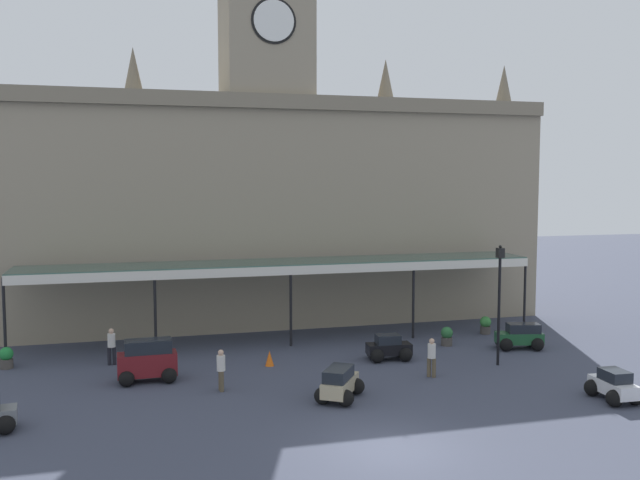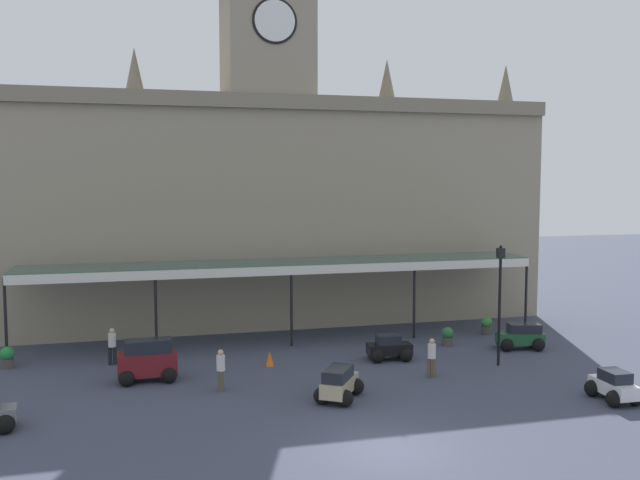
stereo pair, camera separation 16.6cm
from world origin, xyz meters
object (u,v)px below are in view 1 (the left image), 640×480
car_green_estate (520,338)px  car_black_sedan (389,349)px  car_maroon_van (147,363)px  victorian_lamppost (499,292)px  planter_near_kerb (447,336)px  traffic_cone (270,358)px  pedestrian_near_entrance (112,345)px  car_white_sedan (614,387)px  pedestrian_crossing_forecourt (432,356)px  car_beige_estate (340,385)px  pedestrian_beside_cars (221,368)px  planter_by_canopy (485,325)px  planter_forecourt_centre (6,358)px

car_green_estate → car_black_sedan: size_ratio=1.13×
car_black_sedan → car_maroon_van: bearing=-176.7°
victorian_lamppost → planter_near_kerb: (-0.61, 3.99, -2.87)m
car_green_estate → traffic_cone: 12.61m
car_maroon_van → pedestrian_near_entrance: car_maroon_van is taller
car_maroon_van → car_white_sedan: 18.50m
pedestrian_near_entrance → car_black_sedan: bearing=-11.3°
pedestrian_near_entrance → victorian_lamppost: 17.67m
car_white_sedan → pedestrian_crossing_forecourt: bearing=138.7°
car_black_sedan → victorian_lamppost: bearing=-26.1°
car_maroon_van → planter_near_kerb: 14.96m
pedestrian_near_entrance → planter_near_kerb: size_ratio=1.74×
car_maroon_van → car_black_sedan: bearing=3.3°
car_beige_estate → traffic_cone: size_ratio=3.54×
pedestrian_beside_cars → planter_by_canopy: pedestrian_beside_cars is taller
pedestrian_crossing_forecourt → victorian_lamppost: size_ratio=0.31×
pedestrian_near_entrance → victorian_lamppost: (16.87, -4.66, 2.45)m
traffic_cone → planter_forecourt_centre: (-11.38, 2.67, 0.15)m
pedestrian_beside_cars → planter_forecourt_centre: 10.56m
planter_by_canopy → car_maroon_van: bearing=-166.4°
car_green_estate → planter_by_canopy: size_ratio=2.50×
car_white_sedan → car_black_sedan: size_ratio=0.98×
car_white_sedan → pedestrian_crossing_forecourt: 7.16m
traffic_cone → car_white_sedan: bearing=-35.4°
traffic_cone → planter_forecourt_centre: size_ratio=0.71×
car_beige_estate → pedestrian_beside_cars: size_ratio=1.45×
car_white_sedan → car_green_estate: bearing=83.4°
planter_by_canopy → pedestrian_crossing_forecourt: bearing=-132.6°
pedestrian_crossing_forecourt → planter_forecourt_centre: (-17.68, 6.23, -0.42)m
victorian_lamppost → traffic_cone: bearing=165.4°
car_white_sedan → car_maroon_van: bearing=157.1°
planter_forecourt_centre → car_beige_estate: bearing=-31.8°
car_beige_estate → car_green_estate: bearing=25.5°
traffic_cone → victorian_lamppost: bearing=-14.6°
car_beige_estate → car_maroon_van: bearing=148.2°
car_green_estate → pedestrian_near_entrance: (-19.47, 2.24, 0.34)m
car_beige_estate → planter_near_kerb: car_beige_estate is taller
pedestrian_crossing_forecourt → pedestrian_beside_cars: size_ratio=1.00×
pedestrian_crossing_forecourt → traffic_cone: 7.26m
planter_near_kerb → car_maroon_van: bearing=-170.6°
car_maroon_van → car_black_sedan: car_maroon_van is taller
car_green_estate → car_black_sedan: car_green_estate is taller
planter_forecourt_centre → planter_near_kerb: (20.77, -1.29, 0.00)m
pedestrian_crossing_forecourt → planter_forecourt_centre: 18.75m
pedestrian_beside_cars → planter_forecourt_centre: pedestrian_beside_cars is taller
pedestrian_beside_cars → planter_forecourt_centre: size_ratio=1.74×
car_black_sedan → planter_forecourt_centre: (-16.94, 3.11, -0.01)m
pedestrian_crossing_forecourt → victorian_lamppost: 4.54m
victorian_lamppost → traffic_cone: victorian_lamppost is taller
pedestrian_beside_cars → car_black_sedan: bearing=18.4°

